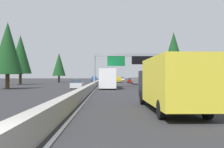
# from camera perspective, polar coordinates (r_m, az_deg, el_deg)

# --- Properties ---
(ground_plane) EXTENTS (320.00, 320.00, 0.00)m
(ground_plane) POSITION_cam_1_polar(r_m,az_deg,el_deg) (64.34, -2.98, -2.27)
(ground_plane) COLOR #262628
(median_barrier) EXTENTS (180.00, 0.56, 0.90)m
(median_barrier) POSITION_cam_1_polar(r_m,az_deg,el_deg) (84.33, -2.78, -1.55)
(median_barrier) COLOR gray
(median_barrier) RESTS_ON ground
(shoulder_stripe_right) EXTENTS (160.00, 0.16, 0.01)m
(shoulder_stripe_right) POSITION_cam_1_polar(r_m,az_deg,el_deg) (74.93, 6.09, -2.02)
(shoulder_stripe_right) COLOR silver
(shoulder_stripe_right) RESTS_ON ground
(shoulder_stripe_median) EXTENTS (160.00, 0.16, 0.01)m
(shoulder_stripe_median) POSITION_cam_1_polar(r_m,az_deg,el_deg) (74.33, -2.56, -2.03)
(shoulder_stripe_median) COLOR silver
(shoulder_stripe_median) RESTS_ON ground
(sign_gantry_overhead) EXTENTS (0.50, 12.68, 6.12)m
(sign_gantry_overhead) POSITION_cam_1_polar(r_m,az_deg,el_deg) (44.25, 4.08, 3.25)
(sign_gantry_overhead) COLOR gray
(sign_gantry_overhead) RESTS_ON ground
(box_truck_far_right) EXTENTS (8.50, 2.40, 2.95)m
(box_truck_far_right) POSITION_cam_1_polar(r_m,az_deg,el_deg) (14.06, 13.32, -1.93)
(box_truck_far_right) COLOR gold
(box_truck_far_right) RESTS_ON ground
(sedan_far_center) EXTENTS (4.40, 1.80, 1.47)m
(sedan_far_center) POSITION_cam_1_polar(r_m,az_deg,el_deg) (33.30, 10.84, -2.71)
(sedan_far_center) COLOR #AD931E
(sedan_far_center) RESTS_ON ground
(minivan_distant_a) EXTENTS (5.00, 1.95, 1.69)m
(minivan_distant_a) POSITION_cam_1_polar(r_m,az_deg,el_deg) (59.44, 5.72, -1.49)
(minivan_distant_a) COLOR slate
(minivan_distant_a) RESTS_ON ground
(sedan_distant_b) EXTENTS (4.40, 1.80, 1.47)m
(sedan_distant_b) POSITION_cam_1_polar(r_m,az_deg,el_deg) (113.31, 2.41, -1.17)
(sedan_distant_b) COLOR white
(sedan_distant_b) RESTS_ON ground
(sedan_far_left) EXTENTS (4.40, 1.80, 1.47)m
(sedan_far_left) POSITION_cam_1_polar(r_m,az_deg,el_deg) (70.89, 4.46, -1.55)
(sedan_far_left) COLOR maroon
(sedan_far_left) RESTS_ON ground
(bus_mid_center) EXTENTS (11.50, 2.55, 3.10)m
(bus_mid_center) POSITION_cam_1_polar(r_m,az_deg,el_deg) (40.03, -1.09, -0.87)
(bus_mid_center) COLOR white
(bus_mid_center) RESTS_ON ground
(pickup_mid_left) EXTENTS (5.60, 2.00, 1.86)m
(pickup_mid_left) POSITION_cam_1_polar(r_m,az_deg,el_deg) (78.37, 1.44, -1.29)
(pickup_mid_left) COLOR #AD931E
(pickup_mid_left) RESTS_ON ground
(oncoming_near) EXTENTS (5.60, 2.00, 1.86)m
(oncoming_near) POSITION_cam_1_polar(r_m,az_deg,el_deg) (94.66, -4.23, -1.16)
(oncoming_near) COLOR #1E4793
(oncoming_near) RESTS_ON ground
(oncoming_far) EXTENTS (4.40, 1.80, 1.47)m
(oncoming_far) POSITION_cam_1_polar(r_m,az_deg,el_deg) (38.90, -8.14, -2.40)
(oncoming_far) COLOR silver
(oncoming_far) RESTS_ON ground
(conifer_right_mid) EXTENTS (4.98, 4.98, 11.32)m
(conifer_right_mid) POSITION_cam_1_polar(r_m,az_deg,el_deg) (52.90, 14.31, 4.83)
(conifer_right_mid) COLOR #4C3823
(conifer_right_mid) RESTS_ON ground
(conifer_right_far) EXTENTS (4.48, 4.48, 10.18)m
(conifer_right_far) POSITION_cam_1_polar(r_m,az_deg,el_deg) (84.99, 12.06, 2.34)
(conifer_right_far) COLOR #4C3823
(conifer_right_far) RESTS_ON ground
(conifer_left_foreground) EXTENTS (4.58, 4.58, 10.40)m
(conifer_left_foreground) POSITION_cam_1_polar(r_m,az_deg,el_deg) (40.95, -23.37, 5.63)
(conifer_left_foreground) COLOR #4C3823
(conifer_left_foreground) RESTS_ON ground
(conifer_left_near) EXTENTS (5.20, 5.20, 11.82)m
(conifer_left_near) POSITION_cam_1_polar(r_m,az_deg,el_deg) (61.76, -20.75, 4.36)
(conifer_left_near) COLOR #4C3823
(conifer_left_near) RESTS_ON ground
(conifer_left_mid) EXTENTS (4.17, 4.17, 9.48)m
(conifer_left_mid) POSITION_cam_1_polar(r_m,az_deg,el_deg) (79.20, -12.37, 2.23)
(conifer_left_mid) COLOR #4C3823
(conifer_left_mid) RESTS_ON ground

